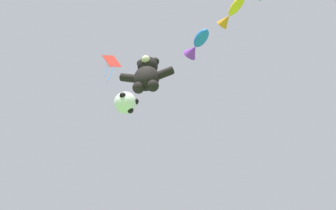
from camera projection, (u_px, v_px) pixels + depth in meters
teddy_bear_kite at (147, 74)px, 13.69m from camera, size 2.33×1.03×2.36m
soccer_ball_kite at (126, 103)px, 12.33m from camera, size 0.95×0.94×0.87m
fish_kite_cobalt at (197, 45)px, 16.56m from camera, size 1.56×1.71×0.73m
fish_kite_goldfin at (231, 13)px, 15.90m from camera, size 1.52×1.64×0.57m
diamond_kite at (112, 63)px, 18.94m from camera, size 0.96×0.95×3.20m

